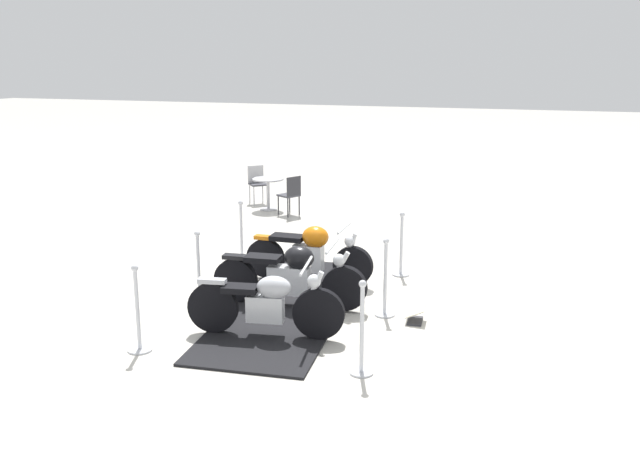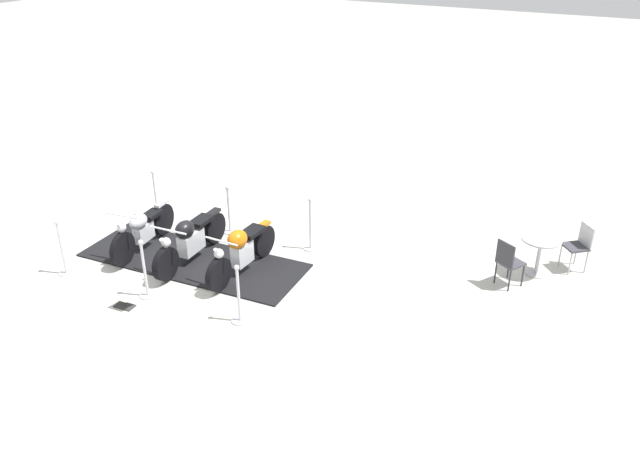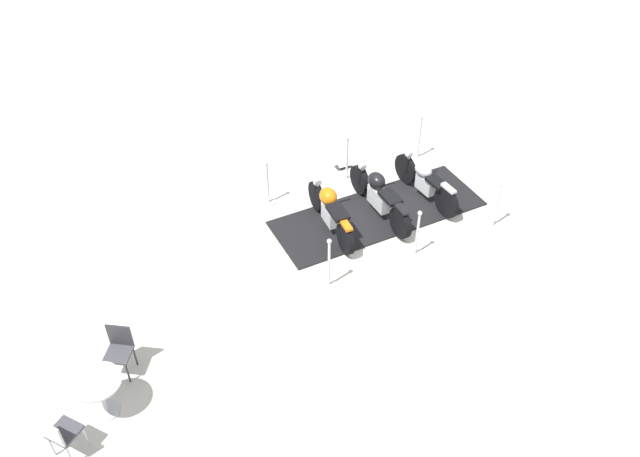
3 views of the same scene
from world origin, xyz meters
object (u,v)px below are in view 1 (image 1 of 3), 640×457
(stanchion_right_front, at_px, (362,340))
(stanchion_left_front, at_px, (138,322))
(cafe_chair_across_table, at_px, (291,193))
(stanchion_left_rear, at_px, (242,241))
(info_placard, at_px, (415,317))
(stanchion_right_mid, at_px, (385,288))
(stanchion_right_rear, at_px, (401,253))
(motorcycle_black, at_px, (291,275))
(cafe_chair_near_table, at_px, (257,182))
(stanchion_left_mid, at_px, (199,276))
(motorcycle_chrome, at_px, (267,302))
(motorcycle_copper, at_px, (310,253))
(cafe_table, at_px, (268,186))

(stanchion_right_front, relative_size, stanchion_left_front, 1.01)
(stanchion_left_front, relative_size, cafe_chair_across_table, 1.23)
(stanchion_left_rear, height_order, info_placard, stanchion_left_rear)
(stanchion_right_mid, relative_size, stanchion_right_rear, 1.04)
(motorcycle_black, bearing_deg, cafe_chair_near_table, 112.05)
(stanchion_right_rear, relative_size, stanchion_right_front, 0.96)
(stanchion_right_mid, xyz_separation_m, stanchion_left_front, (-2.63, -2.14, -0.02))
(stanchion_right_mid, height_order, stanchion_left_mid, stanchion_right_mid)
(motorcycle_chrome, height_order, cafe_chair_across_table, motorcycle_chrome)
(motorcycle_chrome, distance_m, info_placard, 2.11)
(stanchion_left_rear, relative_size, stanchion_right_front, 1.01)
(stanchion_right_mid, distance_m, stanchion_left_mid, 2.80)
(motorcycle_copper, relative_size, stanchion_right_mid, 1.87)
(motorcycle_copper, xyz_separation_m, cafe_chair_across_table, (-1.99, 4.48, 0.01))
(stanchion_left_front, height_order, cafe_chair_across_table, stanchion_left_front)
(motorcycle_black, xyz_separation_m, cafe_chair_near_table, (-3.35, 6.64, 0.05))
(motorcycle_copper, distance_m, stanchion_left_rear, 1.62)
(motorcycle_chrome, xyz_separation_m, cafe_chair_across_table, (-2.19, 6.76, 0.04))
(motorcycle_chrome, distance_m, stanchion_right_mid, 1.79)
(stanchion_right_mid, height_order, cafe_chair_near_table, stanchion_right_mid)
(stanchion_left_rear, relative_size, info_placard, 3.12)
(stanchion_left_mid, bearing_deg, cafe_table, 102.67)
(stanchion_left_mid, height_order, cafe_chair_across_table, stanchion_left_mid)
(info_placard, relative_size, cafe_chair_near_table, 0.40)
(motorcycle_chrome, relative_size, cafe_table, 2.74)
(motorcycle_black, distance_m, cafe_table, 6.64)
(stanchion_right_mid, bearing_deg, motorcycle_black, -175.19)
(stanchion_right_front, bearing_deg, info_placard, 80.53)
(stanchion_left_mid, xyz_separation_m, cafe_table, (-1.38, 6.14, 0.20))
(stanchion_left_rear, height_order, cafe_chair_across_table, stanchion_left_rear)
(info_placard, bearing_deg, stanchion_left_rear, -122.42)
(stanchion_right_mid, bearing_deg, stanchion_left_mid, -175.19)
(stanchion_right_rear, relative_size, stanchion_left_mid, 1.01)
(motorcycle_black, distance_m, stanchion_left_rear, 2.39)
(motorcycle_chrome, distance_m, motorcycle_black, 1.14)
(motorcycle_copper, xyz_separation_m, stanchion_right_mid, (1.47, -1.02, -0.10))
(motorcycle_black, relative_size, cafe_table, 3.04)
(info_placard, distance_m, cafe_chair_across_table, 6.86)
(stanchion_left_front, xyz_separation_m, cafe_chair_across_table, (-0.83, 7.64, 0.14))
(stanchion_left_rear, distance_m, cafe_chair_near_table, 5.17)
(motorcycle_black, relative_size, motorcycle_copper, 1.08)
(motorcycle_copper, relative_size, cafe_chair_across_table, 2.32)
(info_placard, bearing_deg, cafe_chair_across_table, -149.94)
(stanchion_left_mid, xyz_separation_m, cafe_chair_near_table, (-1.92, 6.76, 0.17))
(motorcycle_chrome, xyz_separation_m, stanchion_left_rear, (-1.68, 2.92, -0.07))
(motorcycle_chrome, bearing_deg, cafe_chair_across_table, 99.05)
(motorcycle_copper, xyz_separation_m, info_placard, (1.92, -1.14, -0.44))
(stanchion_right_rear, height_order, cafe_table, stanchion_right_rear)
(motorcycle_copper, distance_m, stanchion_left_mid, 1.83)
(stanchion_right_mid, xyz_separation_m, cafe_chair_near_table, (-4.72, 6.52, 0.14))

